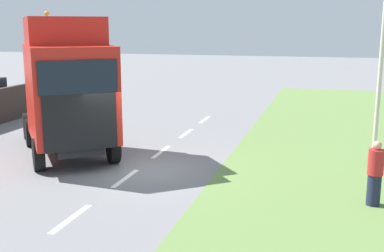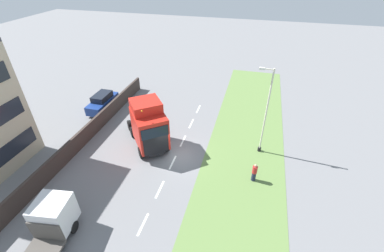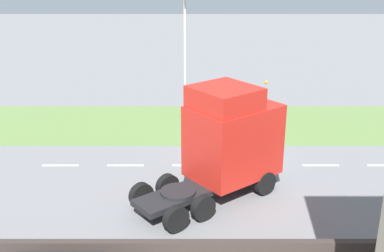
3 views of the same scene
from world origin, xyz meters
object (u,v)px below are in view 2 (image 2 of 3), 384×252
Objects in this scene: lorry_cab at (149,126)px; flatbed_truck at (51,222)px; lamp_post at (265,116)px; parked_car at (103,102)px; pedestrian at (254,173)px.

flatbed_truck is (2.36, 10.18, -0.98)m from lorry_cab.
lorry_cab is at bearing 11.29° from lamp_post.
flatbed_truck is 16.39m from parked_car.
lorry_cab is 10.15m from lamp_post.
parked_car is (5.69, -15.37, -0.46)m from flatbed_truck.
lamp_post is 4.89m from pedestrian.
flatbed_truck is 0.75× the size of lamp_post.
pedestrian is (0.23, 3.90, -2.94)m from lamp_post.
flatbed_truck reaches higher than parked_car.
pedestrian is at bearing 86.57° from lamp_post.
lorry_cab reaches higher than flatbed_truck.
pedestrian is at bearing 158.33° from parked_car.
pedestrian is at bearing 130.44° from lorry_cab.
parked_car is 19.05m from pedestrian.
flatbed_truck is at bearing 44.82° from lamp_post.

